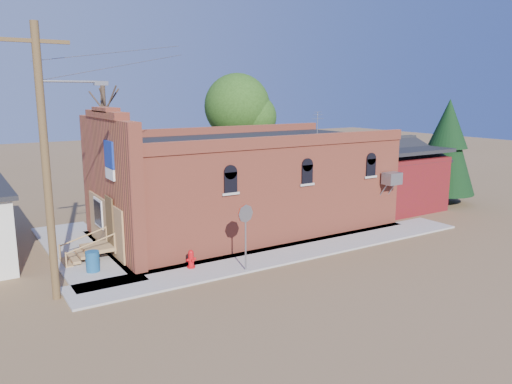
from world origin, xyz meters
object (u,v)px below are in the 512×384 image
stop_sign (245,220)px  utility_pole (47,158)px  fire_hydrant (191,259)px  trash_barrel (93,261)px  brick_bar (242,184)px

stop_sign → utility_pole: bearing=-177.5°
fire_hydrant → trash_barrel: (-3.37, 1.65, 0.04)m
utility_pole → trash_barrel: (1.62, 1.80, -4.29)m
utility_pole → stop_sign: (6.69, -1.20, -2.68)m
brick_bar → fire_hydrant: bearing=-139.2°
stop_sign → brick_bar: bearing=73.2°
fire_hydrant → trash_barrel: 3.76m
brick_bar → trash_barrel: brick_bar is taller
brick_bar → stop_sign: size_ratio=6.28×
stop_sign → trash_barrel: (-5.06, 3.00, -1.61)m
utility_pole → stop_sign: utility_pole is taller
brick_bar → stop_sign: (-3.10, -5.49, -0.25)m
utility_pole → fire_hydrant: utility_pole is taller
utility_pole → stop_sign: bearing=-10.2°
fire_hydrant → stop_sign: size_ratio=0.28×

